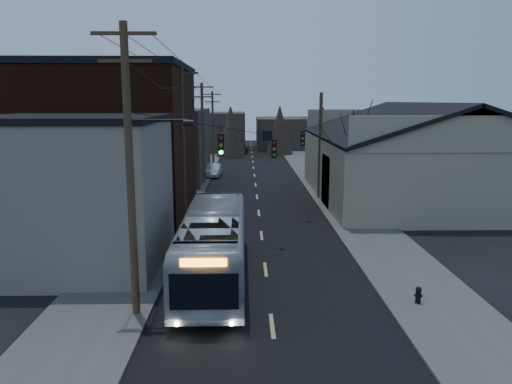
# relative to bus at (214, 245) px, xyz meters

# --- Properties ---
(ground) EXTENTS (160.00, 160.00, 0.00)m
(ground) POSITION_rel_bus_xyz_m (2.35, -6.81, -1.59)
(ground) COLOR black
(ground) RESTS_ON ground
(road_surface) EXTENTS (9.00, 110.00, 0.02)m
(road_surface) POSITION_rel_bus_xyz_m (2.35, 23.19, -1.58)
(road_surface) COLOR black
(road_surface) RESTS_ON ground
(sidewalk_left) EXTENTS (4.00, 110.00, 0.12)m
(sidewalk_left) POSITION_rel_bus_xyz_m (-4.15, 23.19, -1.53)
(sidewalk_left) COLOR #474744
(sidewalk_left) RESTS_ON ground
(sidewalk_right) EXTENTS (4.00, 110.00, 0.12)m
(sidewalk_right) POSITION_rel_bus_xyz_m (8.85, 23.19, -1.53)
(sidewalk_right) COLOR #474744
(sidewalk_right) RESTS_ON ground
(building_clapboard) EXTENTS (8.00, 8.00, 7.00)m
(building_clapboard) POSITION_rel_bus_xyz_m (-6.65, 2.19, 1.91)
(building_clapboard) COLOR gray
(building_clapboard) RESTS_ON ground
(building_brick) EXTENTS (10.00, 12.00, 10.00)m
(building_brick) POSITION_rel_bus_xyz_m (-7.65, 13.19, 3.41)
(building_brick) COLOR black
(building_brick) RESTS_ON ground
(building_left_far) EXTENTS (9.00, 14.00, 7.00)m
(building_left_far) POSITION_rel_bus_xyz_m (-7.15, 29.19, 1.91)
(building_left_far) COLOR #342F2A
(building_left_far) RESTS_ON ground
(warehouse) EXTENTS (16.16, 20.60, 7.73)m
(warehouse) POSITION_rel_bus_xyz_m (15.35, 18.19, 1.11)
(warehouse) COLOR gray
(warehouse) RESTS_ON ground
(building_far_left) EXTENTS (10.00, 12.00, 6.00)m
(building_far_left) POSITION_rel_bus_xyz_m (-3.65, 58.19, 1.41)
(building_far_left) COLOR #342F2A
(building_far_left) RESTS_ON ground
(building_far_right) EXTENTS (12.00, 14.00, 5.00)m
(building_far_right) POSITION_rel_bus_xyz_m (9.35, 63.19, 0.91)
(building_far_right) COLOR #342F2A
(building_far_right) RESTS_ON ground
(bare_tree) EXTENTS (0.40, 0.40, 7.20)m
(bare_tree) POSITION_rel_bus_xyz_m (8.85, 13.19, 2.01)
(bare_tree) COLOR black
(bare_tree) RESTS_ON ground
(utility_lines) EXTENTS (11.24, 45.28, 10.50)m
(utility_lines) POSITION_rel_bus_xyz_m (-0.77, 17.33, 3.36)
(utility_lines) COLOR #382B1E
(utility_lines) RESTS_ON ground
(bus) EXTENTS (2.73, 11.43, 3.18)m
(bus) POSITION_rel_bus_xyz_m (0.00, 0.00, 0.00)
(bus) COLOR #A7ACB3
(bus) RESTS_ON ground
(parked_car) EXTENTS (1.60, 4.11, 1.33)m
(parked_car) POSITION_rel_bus_xyz_m (-1.95, 30.51, -0.92)
(parked_car) COLOR #B7BAC0
(parked_car) RESTS_ON ground
(fire_hydrant) EXTENTS (0.33, 0.23, 0.67)m
(fire_hydrant) POSITION_rel_bus_xyz_m (8.11, -3.15, -1.11)
(fire_hydrant) COLOR black
(fire_hydrant) RESTS_ON sidewalk_right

